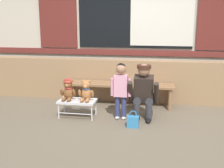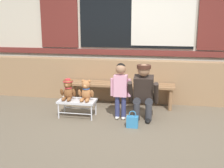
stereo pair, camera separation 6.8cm
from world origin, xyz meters
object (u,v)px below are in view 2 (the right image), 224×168
(teddy_bear_with_hat, at_px, (68,90))
(small_display_bench, at_px, (77,102))
(adult_crouching, at_px, (144,91))
(handbag_on_ground, at_px, (132,121))
(wooden_bench_long, at_px, (120,87))
(child_standing, at_px, (121,85))
(teddy_bear_plain, at_px, (86,91))

(teddy_bear_with_hat, bearing_deg, small_display_bench, -0.77)
(teddy_bear_with_hat, relative_size, adult_crouching, 0.38)
(handbag_on_ground, bearing_deg, wooden_bench_long, 109.23)
(wooden_bench_long, bearing_deg, child_standing, -79.57)
(small_display_bench, bearing_deg, handbag_on_ground, -17.68)
(handbag_on_ground, bearing_deg, teddy_bear_plain, 159.12)
(adult_crouching, bearing_deg, child_standing, -169.46)
(small_display_bench, distance_m, teddy_bear_with_hat, 0.26)
(small_display_bench, height_order, teddy_bear_with_hat, teddy_bear_with_hat)
(small_display_bench, xyz_separation_m, child_standing, (0.75, 0.03, 0.33))
(small_display_bench, bearing_deg, teddy_bear_with_hat, 179.23)
(teddy_bear_plain, bearing_deg, small_display_bench, -179.49)
(small_display_bench, distance_m, adult_crouching, 1.16)
(adult_crouching, distance_m, handbag_on_ground, 0.59)
(teddy_bear_plain, distance_m, handbag_on_ground, 0.97)
(teddy_bear_plain, height_order, adult_crouching, adult_crouching)
(handbag_on_ground, bearing_deg, adult_crouching, 71.71)
(teddy_bear_with_hat, distance_m, child_standing, 0.92)
(small_display_bench, distance_m, teddy_bear_plain, 0.25)
(small_display_bench, xyz_separation_m, handbag_on_ground, (1.00, -0.32, -0.17))
(small_display_bench, bearing_deg, adult_crouching, 5.27)
(small_display_bench, relative_size, adult_crouching, 0.67)
(teddy_bear_with_hat, distance_m, handbag_on_ground, 1.26)
(teddy_bear_with_hat, bearing_deg, handbag_on_ground, -15.46)
(small_display_bench, height_order, teddy_bear_plain, teddy_bear_plain)
(wooden_bench_long, distance_m, teddy_bear_plain, 0.91)
(small_display_bench, relative_size, handbag_on_ground, 2.35)
(adult_crouching, bearing_deg, teddy_bear_plain, -173.95)
(adult_crouching, bearing_deg, small_display_bench, -174.73)
(small_display_bench, height_order, handbag_on_ground, small_display_bench)
(teddy_bear_with_hat, relative_size, child_standing, 0.38)
(wooden_bench_long, relative_size, child_standing, 2.19)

